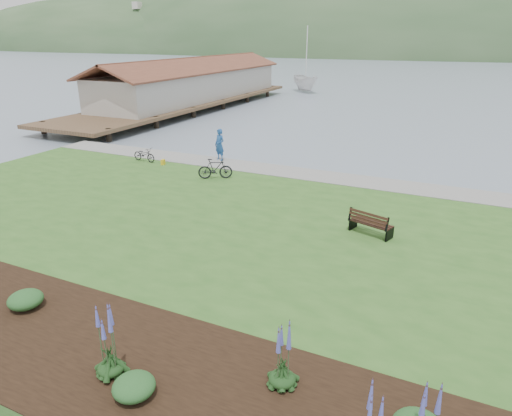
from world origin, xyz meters
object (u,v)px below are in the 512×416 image
Objects in this scene: park_bench at (370,223)px; sailboat at (305,92)px; person at (220,142)px; bicycle_a at (144,154)px.

park_bench is 50.64m from sailboat.
park_bench is 0.06× the size of sailboat.
bicycle_a is (-4.08, -2.22, -0.72)m from person.
sailboat is at bearing 11.71° from bicycle_a.
bicycle_a is 0.06× the size of sailboat.
person is at bearing 163.62° from park_bench.
park_bench is at bearing -103.16° from bicycle_a.
person is at bearing -55.66° from bicycle_a.
person is 40.38m from sailboat.
sailboat reaches higher than park_bench.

